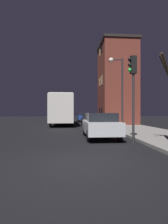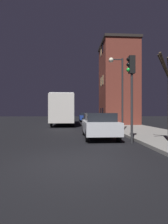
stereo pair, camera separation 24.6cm
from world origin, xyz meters
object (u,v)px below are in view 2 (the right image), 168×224
(car_mid_lane, at_px, (91,120))
(car_far_lane, at_px, (85,117))
(car_near_lane, at_px, (99,125))
(streetlamp, at_px, (119,82))
(traffic_light, at_px, (131,81))
(bus, at_px, (64,108))

(car_mid_lane, xyz_separation_m, car_far_lane, (-0.02, 10.13, 0.08))
(car_near_lane, bearing_deg, streetlamp, 55.37)
(car_mid_lane, relative_size, car_far_lane, 1.00)
(traffic_light, relative_size, bus, 0.43)
(traffic_light, distance_m, car_far_lane, 21.06)
(streetlamp, height_order, car_mid_lane, streetlamp)
(streetlamp, bearing_deg, car_near_lane, -124.63)
(bus, distance_m, car_mid_lane, 4.67)
(traffic_light, bearing_deg, streetlamp, 82.81)
(traffic_light, bearing_deg, car_far_lane, 92.82)
(streetlamp, height_order, car_near_lane, streetlamp)
(streetlamp, relative_size, traffic_light, 1.28)
(bus, distance_m, car_far_lane, 7.77)
(car_mid_lane, bearing_deg, car_near_lane, -92.26)
(traffic_light, height_order, car_near_lane, traffic_light)
(bus, bearing_deg, car_near_lane, -76.81)
(bus, distance_m, car_near_lane, 12.36)
(car_near_lane, bearing_deg, car_far_lane, 89.01)
(streetlamp, bearing_deg, bus, 117.56)
(streetlamp, xyz_separation_m, car_mid_lane, (-1.61, 5.99, -3.22))
(car_near_lane, bearing_deg, bus, 103.19)
(bus, bearing_deg, streetlamp, -62.44)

